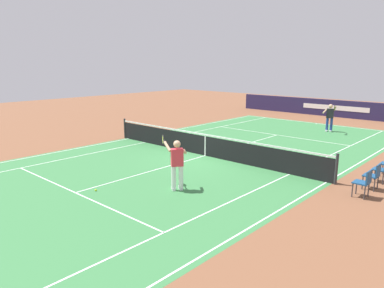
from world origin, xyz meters
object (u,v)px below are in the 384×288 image
at_px(tennis_player_far, 330,116).
at_px(spectator_chair_2, 374,174).
at_px(tennis_ball, 96,190).
at_px(spectator_chair_3, 364,181).
at_px(spectator_chair_1, 382,168).
at_px(tennis_player_near, 177,162).
at_px(tennis_net, 205,145).

xyz_separation_m(tennis_player_far, spectator_chair_2, (9.20, 5.15, -0.41)).
relative_size(tennis_ball, spectator_chair_3, 0.08).
distance_m(tennis_player_far, spectator_chair_1, 9.73).
bearing_deg(tennis_ball, tennis_player_near, 135.08).
bearing_deg(spectator_chair_2, spectator_chair_1, 180.00).
distance_m(tennis_player_near, spectator_chair_2, 6.39).
xyz_separation_m(spectator_chair_1, spectator_chair_3, (1.90, 0.00, 0.00)).
bearing_deg(tennis_player_near, spectator_chair_2, 132.46).
xyz_separation_m(spectator_chair_1, spectator_chair_2, (0.95, 0.00, 0.00)).
bearing_deg(tennis_ball, spectator_chair_2, 133.22).
distance_m(tennis_player_far, tennis_ball, 15.45).
bearing_deg(tennis_ball, spectator_chair_1, 137.32).
relative_size(tennis_net, spectator_chair_2, 13.30).
relative_size(tennis_player_near, tennis_ball, 25.71).
distance_m(tennis_net, tennis_player_far, 9.66).
height_order(spectator_chair_1, spectator_chair_2, same).
relative_size(tennis_net, tennis_player_far, 6.89).
distance_m(tennis_net, tennis_ball, 5.90).
bearing_deg(spectator_chair_3, spectator_chair_2, 180.00).
bearing_deg(tennis_net, spectator_chair_2, 92.39).
xyz_separation_m(tennis_net, spectator_chair_2, (-0.29, 6.90, 0.03)).
xyz_separation_m(tennis_player_near, spectator_chair_1, (-5.25, 4.71, -0.41)).
xyz_separation_m(tennis_ball, spectator_chair_3, (-5.21, 6.55, 0.49)).
bearing_deg(tennis_net, tennis_player_near, 28.65).
height_order(tennis_net, spectator_chair_2, tennis_net).
xyz_separation_m(tennis_net, spectator_chair_1, (-1.24, 6.90, 0.03)).
bearing_deg(spectator_chair_3, tennis_player_near, -54.50).
bearing_deg(spectator_chair_1, tennis_net, -79.84).
bearing_deg(tennis_player_near, spectator_chair_3, 125.50).
bearing_deg(tennis_ball, spectator_chair_3, 128.49).
bearing_deg(spectator_chair_1, tennis_player_far, -148.05).
height_order(tennis_player_far, spectator_chair_2, tennis_player_far).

